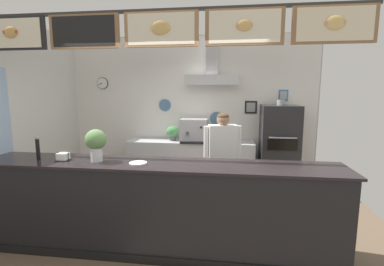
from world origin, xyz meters
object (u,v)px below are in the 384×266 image
potted_rosemary (210,135)px  potted_thyme (172,132)px  espresso_machine (194,130)px  pepper_grinder (38,148)px  potted_sage (226,136)px  napkin_holder (63,157)px  basil_vase (96,143)px  shop_worker (222,160)px  condiment_plate (138,163)px  pizza_oven (279,148)px

potted_rosemary → potted_thyme: size_ratio=0.87×
espresso_machine → pepper_grinder: 2.97m
potted_sage → napkin_holder: bearing=-127.8°
potted_thyme → basil_vase: size_ratio=0.77×
pepper_grinder → potted_thyme: bearing=66.0°
potted_sage → basil_vase: (-1.51, -2.51, 0.30)m
espresso_machine → potted_sage: espresso_machine is taller
basil_vase → potted_rosemary: bearing=64.4°
espresso_machine → shop_worker: bearing=-64.2°
potted_thyme → napkin_holder: size_ratio=2.05×
potted_thyme → condiment_plate: (0.11, -2.56, 0.02)m
pepper_grinder → espresso_machine: bearing=57.4°
shop_worker → napkin_holder: (-1.89, -1.23, 0.28)m
shop_worker → pepper_grinder: (-2.20, -1.26, 0.38)m
pizza_oven → espresso_machine: (-1.66, 0.10, 0.30)m
napkin_holder → basil_vase: bearing=-0.1°
espresso_machine → potted_thyme: (-0.46, 0.05, -0.05)m
potted_sage → shop_worker: bearing=-92.2°
espresso_machine → basil_vase: bearing=-109.2°
potted_thyme → pepper_grinder: size_ratio=1.02×
potted_rosemary → pepper_grinder: bearing=-127.5°
pizza_oven → condiment_plate: pizza_oven is taller
potted_sage → napkin_holder: 3.17m
pepper_grinder → napkin_holder: 0.32m
potted_rosemary → pizza_oven: bearing=-4.2°
shop_worker → potted_rosemary: size_ratio=6.13×
pepper_grinder → basil_vase: 0.74m
potted_thyme → pepper_grinder: 2.80m
shop_worker → basil_vase: size_ratio=4.08×
potted_sage → espresso_machine: bearing=-177.3°
pizza_oven → potted_sage: size_ratio=8.08×
basil_vase → condiment_plate: 0.56m
napkin_holder → espresso_machine: bearing=62.5°
potted_thyme → napkin_holder: potted_thyme is taller
pizza_oven → condiment_plate: size_ratio=8.49×
potted_rosemary → napkin_holder: napkin_holder is taller
condiment_plate → espresso_machine: bearing=82.2°
pizza_oven → napkin_holder: pizza_oven is taller
napkin_holder → potted_sage: bearing=52.2°
potted_rosemary → potted_thyme: bearing=176.0°
espresso_machine → napkin_holder: espresso_machine is taller
potted_rosemary → basil_vase: 2.76m
pizza_oven → shop_worker: size_ratio=1.10×
shop_worker → espresso_machine: bearing=-77.0°
pizza_oven → napkin_holder: bearing=-141.1°
shop_worker → potted_thyme: shop_worker is taller
espresso_machine → potted_sage: bearing=2.7°
potted_rosemary → potted_thyme: potted_thyme is taller
shop_worker → espresso_machine: 1.41m
shop_worker → espresso_machine: size_ratio=2.91×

